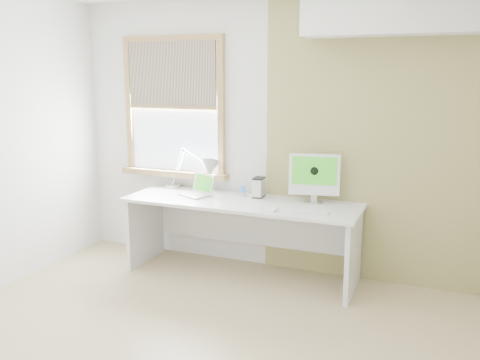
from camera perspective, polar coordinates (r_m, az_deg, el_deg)
The scene contains 12 objects.
room at distance 3.40m, azimuth -6.68°, elevation 1.62°, with size 4.04×3.54×2.64m.
accent_wall at distance 4.75m, azimuth 14.50°, elevation 4.19°, with size 2.00×0.02×2.60m, color #968B51.
soffit at distance 4.55m, azimuth 17.55°, elevation 17.62°, with size 1.60×0.40×0.42m, color white.
window at distance 5.34m, azimuth -7.34°, elevation 7.90°, with size 1.20×0.14×1.42m.
desk at distance 4.90m, azimuth 0.41°, elevation -4.36°, with size 2.20×0.70×0.73m.
desk_lamp at distance 5.11m, azimuth -4.17°, elevation 1.05°, with size 0.71×0.38×0.42m.
laptop at distance 5.03m, azimuth -4.57°, elevation -1.08°, with size 0.37×0.34×0.21m.
phone_dock at distance 4.96m, azimuth 0.37°, elevation -1.41°, with size 0.08×0.08×0.12m.
external_drive at distance 4.92m, azimuth 2.08°, elevation -0.81°, with size 0.10×0.15×0.19m.
imac at distance 4.72m, azimuth 8.19°, elevation 0.49°, with size 0.46×0.19×0.45m.
keyboard at distance 4.43m, azimuth 7.22°, elevation -3.46°, with size 0.41×0.13×0.02m.
mouse at distance 4.46m, azimuth 3.87°, elevation -3.24°, with size 0.05×0.09×0.03m, color white.
Camera 1 is at (1.62, -2.93, 1.89)m, focal length 38.73 mm.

